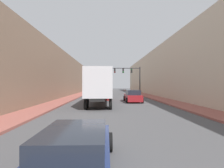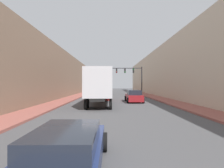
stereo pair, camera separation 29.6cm
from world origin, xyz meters
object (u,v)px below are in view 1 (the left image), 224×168
(semi_truck, at_px, (100,85))
(traffic_signal_gantry, at_px, (130,75))
(sedan_car, at_px, (76,151))
(suv_car, at_px, (133,96))

(semi_truck, xyz_separation_m, traffic_signal_gantry, (5.54, 14.17, 2.04))
(semi_truck, xyz_separation_m, sedan_car, (-0.01, -16.39, -1.61))
(traffic_signal_gantry, bearing_deg, semi_truck, -111.36)
(suv_car, bearing_deg, sedan_car, -102.93)
(semi_truck, relative_size, suv_car, 2.65)
(semi_truck, bearing_deg, traffic_signal_gantry, 68.64)
(semi_truck, xyz_separation_m, suv_car, (4.21, 2.00, -1.44))
(suv_car, relative_size, traffic_signal_gantry, 0.68)
(suv_car, distance_m, traffic_signal_gantry, 12.73)
(traffic_signal_gantry, bearing_deg, suv_car, -96.23)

